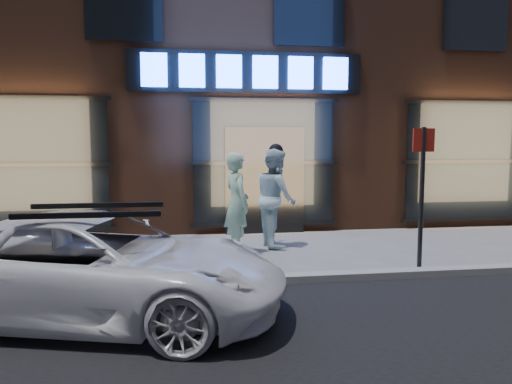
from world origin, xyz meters
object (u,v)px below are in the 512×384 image
man_bowtie (237,203)px  sign_post (422,185)px  man_cap (276,198)px  white_suv (95,267)px

man_bowtie → sign_post: sign_post is taller
man_cap → white_suv: man_cap is taller
man_cap → white_suv: size_ratio=0.43×
sign_post → white_suv: bearing=-167.3°
man_bowtie → white_suv: size_ratio=0.41×
man_bowtie → sign_post: (2.79, -1.70, 0.46)m
white_suv → sign_post: sign_post is taller
white_suv → sign_post: bearing=-57.8°
man_bowtie → sign_post: 3.30m
white_suv → sign_post: (4.85, 1.44, 0.78)m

